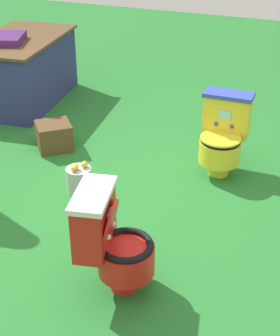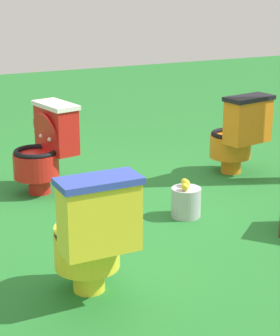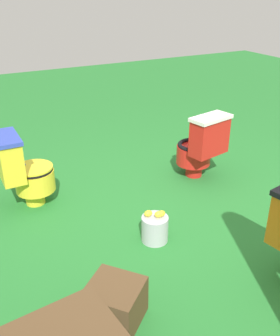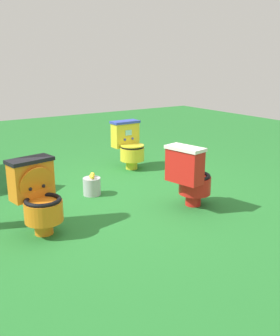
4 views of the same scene
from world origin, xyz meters
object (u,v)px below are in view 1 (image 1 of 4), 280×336
at_px(toilet_red, 111,241).
at_px(vendor_table, 22,70).
at_px(toilet_yellow, 223,134).
at_px(lemon_bucket, 79,179).
at_px(small_crate, 54,136).

relative_size(toilet_red, vendor_table, 0.47).
bearing_deg(toilet_yellow, toilet_red, 80.32).
bearing_deg(lemon_bucket, small_crate, 43.66).
bearing_deg(vendor_table, small_crate, -135.42).
bearing_deg(toilet_yellow, vendor_table, -17.35).
bearing_deg(lemon_bucket, vendor_table, 44.22).
bearing_deg(vendor_table, toilet_yellow, -107.07).
bearing_deg(toilet_yellow, lemon_bucket, 36.98).
xyz_separation_m(toilet_yellow, vendor_table, (0.80, 2.60, 0.02)).
distance_m(toilet_yellow, toilet_red, 1.80).
xyz_separation_m(toilet_red, lemon_bucket, (0.98, 0.75, -0.26)).
height_order(vendor_table, lemon_bucket, vendor_table).
relative_size(toilet_yellow, toilet_red, 1.00).
xyz_separation_m(toilet_yellow, toilet_red, (-1.78, 0.29, 0.00)).
height_order(toilet_red, vendor_table, vendor_table).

